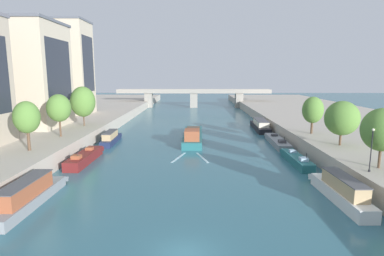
{
  "coord_description": "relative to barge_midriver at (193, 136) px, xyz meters",
  "views": [
    {
      "loc": [
        0.73,
        -19.93,
        12.42
      ],
      "look_at": [
        0.0,
        42.07,
        1.83
      ],
      "focal_mm": 29.1,
      "sensor_mm": 36.0,
      "label": 1
    }
  ],
  "objects": [
    {
      "name": "ground_plane",
      "position": [
        -0.19,
        -38.58,
        -0.94
      ],
      "size": [
        400.0,
        400.0,
        0.0
      ],
      "primitive_type": "plane",
      "color": "#336675"
    },
    {
      "name": "quay_left",
      "position": [
        -35.69,
        16.42,
        0.29
      ],
      "size": [
        36.0,
        170.0,
        2.47
      ],
      "primitive_type": "cube",
      "color": "#B7AD9E",
      "rests_on": "ground"
    },
    {
      "name": "quay_right",
      "position": [
        35.32,
        16.42,
        0.29
      ],
      "size": [
        36.0,
        170.0,
        2.47
      ],
      "primitive_type": "cube",
      "color": "#B7AD9E",
      "rests_on": "ground"
    },
    {
      "name": "barge_midriver",
      "position": [
        0.0,
        0.0,
        0.0
      ],
      "size": [
        3.71,
        18.79,
        3.04
      ],
      "color": "#23666B",
      "rests_on": "ground"
    },
    {
      "name": "wake_behind_barge",
      "position": [
        -0.23,
        -12.63,
        -0.93
      ],
      "size": [
        5.6,
        5.91,
        0.03
      ],
      "color": "#A5D1DB",
      "rests_on": "ground"
    },
    {
      "name": "moored_boat_left_second",
      "position": [
        -15.45,
        -30.41,
        0.16
      ],
      "size": [
        2.33,
        12.22,
        2.65
      ],
      "color": "gray",
      "rests_on": "ground"
    },
    {
      "name": "moored_boat_left_end",
      "position": [
        -15.44,
        -15.16,
        -0.26
      ],
      "size": [
        2.32,
        11.04,
        2.41
      ],
      "color": "maroon",
      "rests_on": "ground"
    },
    {
      "name": "moored_boat_left_near",
      "position": [
        -15.12,
        -2.4,
        -0.01
      ],
      "size": [
        2.14,
        10.21,
        2.25
      ],
      "color": "#1E284C",
      "rests_on": "ground"
    },
    {
      "name": "moored_boat_right_upstream",
      "position": [
        14.98,
        -29.02,
        0.18
      ],
      "size": [
        2.21,
        11.26,
        2.7
      ],
      "color": "silver",
      "rests_on": "ground"
    },
    {
      "name": "moored_boat_right_gap_after",
      "position": [
        14.88,
        -15.56,
        -0.34
      ],
      "size": [
        2.0,
        10.19,
        2.23
      ],
      "color": "#23666B",
      "rests_on": "ground"
    },
    {
      "name": "moored_boat_right_lone",
      "position": [
        15.36,
        -3.13,
        -0.39
      ],
      "size": [
        2.54,
        12.7,
        2.15
      ],
      "color": "gray",
      "rests_on": "ground"
    },
    {
      "name": "moored_boat_right_second",
      "position": [
        15.4,
        12.05,
        0.07
      ],
      "size": [
        3.17,
        14.05,
        2.41
      ],
      "color": "black",
      "rests_on": "ground"
    },
    {
      "name": "tree_left_nearest",
      "position": [
        -21.67,
        -18.33,
        5.98
      ],
      "size": [
        3.38,
        3.38,
        6.6
      ],
      "color": "brown",
      "rests_on": "quay_left"
    },
    {
      "name": "tree_left_second",
      "position": [
        -21.57,
        -8.76,
        6.19
      ],
      "size": [
        3.82,
        3.82,
        6.91
      ],
      "color": "brown",
      "rests_on": "quay_left"
    },
    {
      "name": "tree_left_distant",
      "position": [
        -21.57,
        2.1,
        6.3
      ],
      "size": [
        4.75,
        4.75,
        7.75
      ],
      "color": "brown",
      "rests_on": "quay_left"
    },
    {
      "name": "tree_right_end_of_row",
      "position": [
        20.41,
        -25.77,
        5.73
      ],
      "size": [
        4.32,
        4.32,
        6.53
      ],
      "color": "brown",
      "rests_on": "quay_right"
    },
    {
      "name": "tree_right_midway",
      "position": [
        21.27,
        -14.69,
        5.44
      ],
      "size": [
        4.73,
        4.73,
        6.36
      ],
      "color": "brown",
      "rests_on": "quay_right"
    },
    {
      "name": "tree_right_third",
      "position": [
        20.52,
        -5.62,
        5.59
      ],
      "size": [
        3.53,
        3.53,
        6.34
      ],
      "color": "brown",
      "rests_on": "quay_right"
    },
    {
      "name": "lamppost_right_bank",
      "position": [
        18.66,
        -27.12,
        4.04
      ],
      "size": [
        0.28,
        0.28,
        4.58
      ],
      "color": "black",
      "rests_on": "quay_right"
    },
    {
      "name": "building_left_middle",
      "position": [
        -32.43,
        1.61,
        11.56
      ],
      "size": [
        14.15,
        13.33,
        20.04
      ],
      "color": "beige",
      "rests_on": "quay_left"
    },
    {
      "name": "building_left_far_end",
      "position": [
        -32.43,
        21.86,
        13.31
      ],
      "size": [
        11.62,
        9.93,
        23.53
      ],
      "color": "beige",
      "rests_on": "quay_left"
    },
    {
      "name": "bridge_far",
      "position": [
        -0.19,
        62.04,
        3.5
      ],
      "size": [
        59.01,
        4.4,
        7.01
      ],
      "color": "gray",
      "rests_on": "ground"
    }
  ]
}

